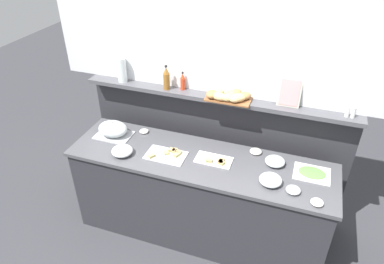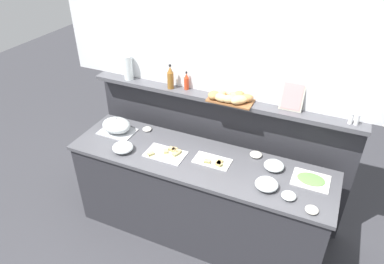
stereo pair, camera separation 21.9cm
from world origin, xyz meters
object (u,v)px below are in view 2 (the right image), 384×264
Objects in this scene: framed_picture at (292,96)px; cold_cuts_platter at (311,180)px; glass_bowl_small at (123,148)px; vinegar_bottle_amber at (170,78)px; salt_shaker at (351,119)px; sandwich_platter_rear at (213,161)px; sandwich_platter_front at (167,153)px; glass_bowl_medium at (274,166)px; glass_bowl_extra at (289,196)px; bread_basket at (231,98)px; glass_bowl_large at (267,184)px; condiment_bowl_dark at (312,210)px; condiment_bowl_cream at (147,129)px; pepper_shaker at (357,120)px; serving_cloche at (117,126)px; condiment_bowl_red at (256,155)px; hot_sauce_bottle at (186,82)px; water_carafe at (128,68)px.

cold_cuts_platter is at bearing -50.30° from framed_picture.
framed_picture is at bearing 25.60° from glass_bowl_small.
framed_picture reaches higher than vinegar_bottle_amber.
sandwich_platter_rear is at bearing -157.10° from salt_shaker.
glass_bowl_medium is at bearing 11.48° from sandwich_platter_front.
glass_bowl_medium is 0.35m from glass_bowl_extra.
bread_basket is at bearing 152.64° from glass_bowl_medium.
bread_basket is at bearing 133.77° from glass_bowl_large.
salt_shaker is (0.49, 0.29, 0.42)m from glass_bowl_medium.
cold_cuts_platter is at bearing 99.26° from condiment_bowl_dark.
condiment_bowl_cream is 1.02× the size of pepper_shaker.
framed_picture reaches higher than pepper_shaker.
condiment_bowl_red is at bearing 7.36° from serving_cloche.
framed_picture reaches higher than bread_basket.
bread_basket is 1.67× the size of framed_picture.
glass_bowl_small reaches higher than sandwich_platter_rear.
hot_sauce_bottle reaches higher than bread_basket.
glass_bowl_extra is 1.07× the size of condiment_bowl_red.
framed_picture is 1.58m from water_carafe.
glass_bowl_large reaches higher than cold_cuts_platter.
pepper_shaker reaches higher than condiment_bowl_dark.
cold_cuts_platter is at bearing -125.38° from pepper_shaker.
bread_basket reaches higher than glass_bowl_extra.
glass_bowl_small is 2.17× the size of salt_shaker.
condiment_bowl_dark is at bearing -27.70° from hot_sauce_bottle.
condiment_bowl_cream is 1.83m from salt_shaker.
framed_picture is at bearing 175.40° from salt_shaker.
sandwich_platter_rear is at bearing -157.99° from pepper_shaker.
bread_basket reaches higher than cold_cuts_platter.
glass_bowl_medium is 0.21m from condiment_bowl_red.
glass_bowl_extra is 0.48× the size of vinegar_bottle_amber.
sandwich_platter_rear is 0.77× the size of bread_basket.
salt_shaker reaches higher than serving_cloche.
condiment_bowl_dark is 0.41× the size of water_carafe.
hot_sauce_bottle reaches higher than condiment_bowl_cream.
salt_shaker is (1.59, 0.02, -0.06)m from vinegar_bottle_amber.
pepper_shaker is (1.63, 0.02, -0.06)m from vinegar_bottle_amber.
sandwich_platter_rear is 1.74× the size of glass_bowl_large.
water_carafe reaches higher than condiment_bowl_cream.
serving_cloche is at bearing 133.32° from glass_bowl_small.
glass_bowl_large is at bearing -25.88° from vinegar_bottle_amber.
glass_bowl_extra is 1.92m from water_carafe.
glass_bowl_small is at bearing -93.86° from condiment_bowl_cream.
hot_sauce_bottle is 1.44m from salt_shaker.
hot_sauce_bottle is (0.57, 0.38, 0.41)m from serving_cloche.
glass_bowl_small is at bearing 179.94° from glass_bowl_extra.
hot_sauce_bottle is at bearing 33.69° from serving_cloche.
water_carafe reaches higher than sandwich_platter_front.
salt_shaker is 0.35× the size of framed_picture.
framed_picture is at bearing 48.20° from condiment_bowl_red.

